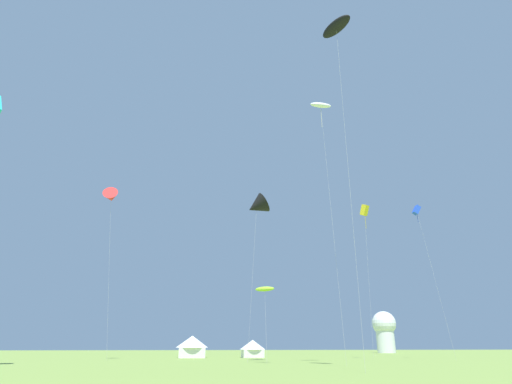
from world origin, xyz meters
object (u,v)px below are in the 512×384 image
(kite_black_delta, at_px, (257,206))
(festival_tent_left, at_px, (192,346))
(kite_blue_box, at_px, (417,211))
(observatory_dome, at_px, (385,329))
(kite_lime_parafoil, at_px, (265,289))
(kite_black_parafoil, at_px, (336,27))
(kite_yellow_box, at_px, (365,211))
(kite_red_delta, at_px, (111,197))
(festival_tent_center, at_px, (253,348))
(kite_white_parafoil, at_px, (321,106))

(kite_black_delta, height_order, festival_tent_left, kite_black_delta)
(kite_blue_box, relative_size, observatory_dome, 2.07)
(kite_blue_box, xyz_separation_m, festival_tent_left, (-32.97, 15.99, -19.61))
(kite_lime_parafoil, distance_m, kite_black_parafoil, 29.43)
(observatory_dome, bearing_deg, kite_yellow_box, -116.95)
(kite_blue_box, bearing_deg, kite_yellow_box, 158.47)
(kite_black_delta, xyz_separation_m, observatory_dome, (45.62, 60.17, -13.48))
(kite_red_delta, bearing_deg, kite_yellow_box, -4.06)
(festival_tent_left, bearing_deg, kite_black_parafoil, -73.83)
(kite_blue_box, height_order, kite_red_delta, kite_red_delta)
(kite_lime_parafoil, xyz_separation_m, kite_black_parafoil, (4.44, -16.31, 24.09))
(observatory_dome, bearing_deg, kite_blue_box, -109.46)
(kite_black_delta, height_order, kite_red_delta, kite_red_delta)
(kite_black_parafoil, distance_m, festival_tent_center, 50.97)
(kite_yellow_box, height_order, kite_blue_box, kite_yellow_box)
(kite_yellow_box, height_order, kite_white_parafoil, kite_white_parafoil)
(kite_black_delta, xyz_separation_m, kite_white_parafoil, (6.53, -9.39, 10.53))
(observatory_dome, bearing_deg, kite_lime_parafoil, -125.12)
(kite_black_parafoil, distance_m, kite_black_delta, 24.70)
(kite_lime_parafoil, xyz_separation_m, kite_black_delta, (-0.19, 4.43, 11.50))
(kite_lime_parafoil, bearing_deg, observatory_dome, 54.88)
(festival_tent_left, distance_m, festival_tent_center, 9.92)
(festival_tent_center, bearing_deg, observatory_dome, 43.11)
(kite_white_parafoil, relative_size, festival_tent_left, 5.90)
(kite_yellow_box, xyz_separation_m, kite_blue_box, (7.25, -2.86, -0.51))
(kite_black_delta, relative_size, kite_red_delta, 0.87)
(kite_blue_box, bearing_deg, observatory_dome, 70.54)
(kite_black_parafoil, bearing_deg, kite_white_parafoil, 80.48)
(kite_black_delta, relative_size, kite_white_parafoil, 0.70)
(kite_black_delta, bearing_deg, kite_white_parafoil, -55.19)
(kite_lime_parafoil, bearing_deg, kite_white_parafoil, -38.05)
(kite_blue_box, xyz_separation_m, kite_lime_parafoil, (-25.59, -8.45, -13.48))
(kite_black_parafoil, relative_size, festival_tent_center, 7.78)
(kite_blue_box, relative_size, kite_lime_parafoil, 2.67)
(kite_black_delta, bearing_deg, festival_tent_center, 82.26)
(kite_red_delta, xyz_separation_m, observatory_dome, (66.29, 50.51, -16.96))
(kite_red_delta, xyz_separation_m, festival_tent_left, (13.48, 10.35, -21.11))
(kite_black_parafoil, xyz_separation_m, festival_tent_left, (-11.82, 40.75, -30.22))
(festival_tent_left, bearing_deg, kite_yellow_box, -27.04)
(kite_black_parafoil, height_order, kite_red_delta, kite_black_parafoil)
(kite_blue_box, relative_size, kite_black_delta, 1.05)
(kite_white_parafoil, xyz_separation_m, festival_tent_center, (-3.81, 29.40, -28.50))
(kite_yellow_box, height_order, kite_black_parafoil, kite_black_parafoil)
(kite_black_parafoil, bearing_deg, festival_tent_left, 106.17)
(kite_yellow_box, bearing_deg, festival_tent_left, 152.96)
(kite_lime_parafoil, distance_m, kite_white_parafoil, 23.45)
(kite_white_parafoil, distance_m, observatory_dome, 83.32)
(kite_black_parafoil, xyz_separation_m, kite_red_delta, (-25.30, 30.39, -9.11))
(kite_white_parafoil, distance_m, festival_tent_left, 42.95)
(kite_black_delta, relative_size, festival_tent_left, 4.11)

